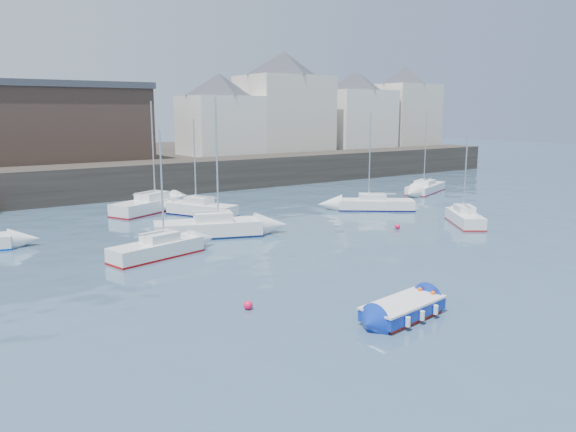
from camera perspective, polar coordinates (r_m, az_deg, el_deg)
water at (r=25.39m, az=15.64°, el=-7.50°), size 220.00×220.00×0.00m
quay_wall at (r=54.03m, az=-13.96°, el=3.74°), size 90.00×5.00×3.00m
land_strip at (r=71.10m, az=-19.11°, el=4.99°), size 90.00×32.00×2.80m
bldg_east_a at (r=69.16m, az=-0.40°, el=11.58°), size 13.36×13.36×11.80m
bldg_east_b at (r=75.48m, az=6.88°, el=10.71°), size 11.88×11.88×9.95m
bldg_east_c at (r=81.70m, az=11.73°, el=10.92°), size 11.14×11.14×10.95m
bldg_east_d at (r=64.10m, az=-6.93°, el=10.28°), size 11.14×11.14×8.95m
warehouse at (r=59.68m, az=-22.41°, el=8.82°), size 16.40×10.40×7.60m
blue_dinghy at (r=21.88m, az=11.61°, el=-9.23°), size 3.76×2.13×0.68m
sailboat_a at (r=30.82m, az=-13.18°, el=-3.25°), size 5.45×2.89×6.77m
sailboat_b at (r=35.27m, az=-8.07°, el=-1.19°), size 6.94×4.20×8.52m
sailboat_c at (r=40.39m, az=17.51°, el=-0.18°), size 3.95×4.72×6.21m
sailboat_d at (r=44.84m, az=8.88°, el=1.21°), size 5.88×5.07×7.56m
sailboat_f at (r=42.40m, az=-8.76°, el=0.72°), size 4.07×5.66×7.12m
sailboat_g at (r=55.28m, az=13.80°, el=2.79°), size 6.43×4.22×7.78m
sailboat_h at (r=44.57m, az=-13.86°, el=1.09°), size 6.81×4.77×8.44m
buoy_near at (r=22.57m, az=-4.06°, el=-9.43°), size 0.37×0.37×0.37m
buoy_mid at (r=37.94m, az=11.05°, el=-1.29°), size 0.36×0.36×0.36m
buoy_far at (r=40.13m, az=-7.42°, el=-0.53°), size 0.36×0.36×0.36m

